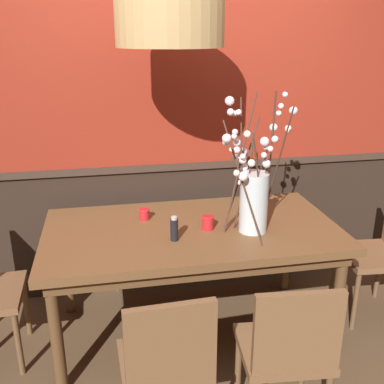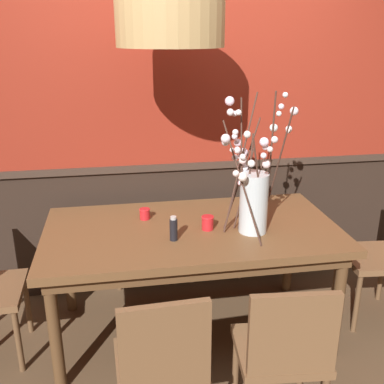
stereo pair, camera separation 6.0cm
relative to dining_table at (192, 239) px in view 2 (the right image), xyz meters
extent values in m
plane|color=brown|center=(0.00, 0.00, -0.69)|extent=(24.00, 24.00, 0.00)
cube|color=#2D2119|center=(0.00, 0.69, -0.20)|extent=(4.88, 0.12, 0.98)
cube|color=#3E2E24|center=(0.00, 0.68, 0.30)|extent=(4.88, 0.14, 0.05)
cube|color=maroon|center=(0.00, 0.69, 1.20)|extent=(4.88, 0.12, 1.83)
cube|color=brown|center=(0.00, 0.00, 0.06)|extent=(1.85, 0.98, 0.05)
cube|color=brown|center=(0.00, 0.00, -0.01)|extent=(1.75, 0.87, 0.08)
cylinder|color=brown|center=(-0.84, -0.40, -0.33)|extent=(0.07, 0.07, 0.72)
cylinder|color=brown|center=(0.84, -0.40, -0.33)|extent=(0.07, 0.07, 0.72)
cylinder|color=brown|center=(-0.84, 0.40, -0.33)|extent=(0.07, 0.07, 0.72)
cylinder|color=brown|center=(0.84, 0.40, -0.33)|extent=(0.07, 0.07, 0.72)
cube|color=brown|center=(1.29, -0.03, -0.23)|extent=(0.45, 0.46, 0.04)
cylinder|color=brown|center=(1.10, -0.20, -0.47)|extent=(0.04, 0.04, 0.44)
cylinder|color=brown|center=(1.13, 0.17, -0.47)|extent=(0.04, 0.04, 0.44)
cylinder|color=brown|center=(1.48, 0.14, -0.47)|extent=(0.04, 0.04, 0.44)
cube|color=brown|center=(-0.30, -0.84, -0.23)|extent=(0.43, 0.45, 0.04)
cube|color=brown|center=(-0.29, -1.04, 0.01)|extent=(0.39, 0.05, 0.43)
cylinder|color=brown|center=(-0.48, -0.67, -0.47)|extent=(0.04, 0.04, 0.44)
cylinder|color=brown|center=(-0.14, -0.65, -0.47)|extent=(0.04, 0.04, 0.44)
cube|color=brown|center=(0.29, -0.85, -0.23)|extent=(0.46, 0.43, 0.04)
cube|color=brown|center=(0.28, -1.02, 0.00)|extent=(0.40, 0.07, 0.41)
cylinder|color=brown|center=(0.13, -0.66, -0.47)|extent=(0.04, 0.04, 0.44)
cylinder|color=brown|center=(0.49, -0.70, -0.47)|extent=(0.04, 0.04, 0.44)
cube|color=brown|center=(0.31, 0.80, -0.24)|extent=(0.47, 0.43, 0.04)
cube|color=brown|center=(0.32, 0.99, 0.01)|extent=(0.44, 0.05, 0.44)
cylinder|color=brown|center=(0.50, 0.62, -0.47)|extent=(0.04, 0.04, 0.43)
cylinder|color=brown|center=(0.11, 0.63, -0.47)|extent=(0.04, 0.04, 0.43)
cylinder|color=brown|center=(0.51, 0.98, -0.47)|extent=(0.04, 0.04, 0.43)
cylinder|color=brown|center=(0.12, 0.99, -0.47)|extent=(0.04, 0.04, 0.43)
cylinder|color=brown|center=(-1.09, 0.18, -0.48)|extent=(0.04, 0.04, 0.43)
cylinder|color=brown|center=(-1.08, -0.21, -0.48)|extent=(0.04, 0.04, 0.43)
cube|color=brown|center=(-0.30, 0.81, -0.25)|extent=(0.45, 0.44, 0.04)
cube|color=brown|center=(-0.30, 1.00, 0.00)|extent=(0.42, 0.04, 0.45)
cylinder|color=brown|center=(-0.10, 0.62, -0.48)|extent=(0.04, 0.04, 0.42)
cylinder|color=brown|center=(-0.48, 0.62, -0.48)|extent=(0.04, 0.04, 0.42)
cylinder|color=brown|center=(-0.11, 0.99, -0.48)|extent=(0.04, 0.04, 0.42)
cylinder|color=brown|center=(-0.49, 0.99, -0.48)|extent=(0.04, 0.04, 0.42)
cylinder|color=silver|center=(0.36, -0.12, 0.27)|extent=(0.17, 0.17, 0.37)
cylinder|color=silver|center=(0.36, -0.12, 0.13)|extent=(0.15, 0.15, 0.08)
cylinder|color=#472D23|center=(0.32, -0.12, 0.39)|extent=(0.06, 0.08, 0.61)
sphere|color=white|center=(0.31, -0.09, 0.69)|extent=(0.04, 0.04, 0.04)
sphere|color=white|center=(0.28, -0.13, 0.57)|extent=(0.04, 0.04, 0.04)
sphere|color=white|center=(0.35, -0.12, 0.42)|extent=(0.05, 0.05, 0.05)
sphere|color=white|center=(0.29, -0.10, 0.54)|extent=(0.05, 0.05, 0.05)
sphere|color=white|center=(0.33, -0.13, 0.53)|extent=(0.04, 0.04, 0.04)
cylinder|color=#472D23|center=(0.29, -0.03, 0.50)|extent=(0.24, 0.18, 0.83)
sphere|color=white|center=(0.28, 0.00, 0.58)|extent=(0.04, 0.04, 0.04)
sphere|color=white|center=(0.27, 0.02, 0.68)|extent=(0.04, 0.04, 0.04)
sphere|color=white|center=(0.27, 0.03, 0.66)|extent=(0.04, 0.04, 0.04)
cylinder|color=#472D23|center=(0.32, 0.01, 0.42)|extent=(0.26, 0.16, 0.67)
sphere|color=white|center=(0.31, 0.05, 0.52)|extent=(0.03, 0.03, 0.03)
sphere|color=white|center=(0.27, 0.09, 0.56)|extent=(0.03, 0.03, 0.03)
sphere|color=white|center=(0.31, 0.09, 0.60)|extent=(0.05, 0.05, 0.05)
cylinder|color=#472D23|center=(0.26, -0.19, 0.43)|extent=(0.19, 0.30, 0.69)
sphere|color=white|center=(0.15, -0.22, 0.68)|extent=(0.04, 0.04, 0.04)
sphere|color=white|center=(0.13, -0.30, 0.72)|extent=(0.05, 0.05, 0.05)
sphere|color=white|center=(0.21, -0.23, 0.50)|extent=(0.04, 0.04, 0.04)
sphere|color=white|center=(0.26, -0.22, 0.48)|extent=(0.05, 0.05, 0.05)
cylinder|color=#472D23|center=(0.37, -0.18, 0.39)|extent=(0.13, 0.09, 0.61)
sphere|color=white|center=(0.40, -0.24, 0.64)|extent=(0.03, 0.03, 0.03)
sphere|color=white|center=(0.42, -0.26, 0.69)|extent=(0.04, 0.04, 0.04)
sphere|color=white|center=(0.40, -0.21, 0.54)|extent=(0.05, 0.05, 0.05)
sphere|color=white|center=(0.37, -0.23, 0.68)|extent=(0.05, 0.05, 0.05)
sphere|color=white|center=(0.38, -0.21, 0.64)|extent=(0.04, 0.04, 0.04)
sphere|color=white|center=(0.36, -0.25, 0.60)|extent=(0.03, 0.03, 0.03)
cylinder|color=#472D23|center=(0.50, -0.10, 0.48)|extent=(0.07, 0.25, 0.78)
sphere|color=white|center=(0.61, -0.05, 0.81)|extent=(0.04, 0.04, 0.04)
sphere|color=white|center=(0.60, -0.05, 0.81)|extent=(0.05, 0.05, 0.05)
sphere|color=white|center=(0.57, -0.07, 0.71)|extent=(0.04, 0.04, 0.04)
sphere|color=white|center=(0.56, -0.11, 0.71)|extent=(0.03, 0.03, 0.03)
cylinder|color=#472D23|center=(0.37, -0.05, 0.32)|extent=(0.19, 0.06, 0.47)
sphere|color=white|center=(0.38, -0.02, 0.43)|extent=(0.04, 0.04, 0.04)
sphere|color=white|center=(0.34, 0.00, 0.43)|extent=(0.03, 0.03, 0.03)
sphere|color=white|center=(0.33, 0.03, 0.55)|extent=(0.05, 0.05, 0.05)
cylinder|color=#472D23|center=(0.32, -0.03, 0.35)|extent=(0.15, 0.08, 0.52)
sphere|color=white|center=(0.32, 0.05, 0.55)|extent=(0.03, 0.03, 0.03)
sphere|color=white|center=(0.33, 0.04, 0.55)|extent=(0.05, 0.05, 0.05)
sphere|color=white|center=(0.31, -0.01, 0.47)|extent=(0.05, 0.05, 0.05)
sphere|color=white|center=(0.30, -0.01, 0.37)|extent=(0.03, 0.03, 0.03)
cylinder|color=#472D23|center=(0.45, -0.13, 0.52)|extent=(0.04, 0.13, 0.86)
sphere|color=white|center=(0.47, -0.16, 0.82)|extent=(0.03, 0.03, 0.03)
sphere|color=white|center=(0.49, -0.13, 0.85)|extent=(0.03, 0.03, 0.03)
sphere|color=white|center=(0.45, -0.13, 0.73)|extent=(0.05, 0.05, 0.05)
sphere|color=white|center=(0.50, -0.16, 0.92)|extent=(0.03, 0.03, 0.03)
cylinder|color=#472D23|center=(0.29, -0.07, 0.49)|extent=(0.02, 0.16, 0.80)
sphere|color=white|center=(0.32, -0.04, 0.48)|extent=(0.04, 0.04, 0.04)
sphere|color=white|center=(0.21, -0.05, 0.88)|extent=(0.05, 0.05, 0.05)
sphere|color=white|center=(0.20, -0.10, 0.82)|extent=(0.04, 0.04, 0.04)
sphere|color=white|center=(0.25, -0.07, 0.55)|extent=(0.04, 0.04, 0.04)
sphere|color=white|center=(0.26, -0.09, 0.82)|extent=(0.03, 0.03, 0.03)
sphere|color=white|center=(0.24, -0.04, 0.81)|extent=(0.03, 0.03, 0.03)
cylinder|color=red|center=(-0.28, 0.19, 0.12)|extent=(0.07, 0.07, 0.07)
torus|color=red|center=(-0.28, 0.19, 0.15)|extent=(0.07, 0.07, 0.01)
cylinder|color=silver|center=(-0.28, 0.19, 0.11)|extent=(0.05, 0.05, 0.04)
cylinder|color=red|center=(0.09, -0.05, 0.13)|extent=(0.07, 0.07, 0.09)
torus|color=red|center=(0.09, -0.05, 0.17)|extent=(0.08, 0.08, 0.01)
cylinder|color=silver|center=(0.09, -0.05, 0.12)|extent=(0.05, 0.05, 0.04)
cylinder|color=black|center=(-0.14, -0.16, 0.15)|extent=(0.05, 0.05, 0.13)
cylinder|color=beige|center=(-0.14, -0.16, 0.23)|extent=(0.04, 0.04, 0.02)
cylinder|color=tan|center=(-0.11, 0.09, 1.29)|extent=(0.61, 0.61, 0.24)
sphere|color=#F9EAB7|center=(-0.11, 0.09, 1.26)|extent=(0.14, 0.14, 0.14)
camera|label=1|loc=(-0.50, -2.56, 1.25)|focal=42.12mm
camera|label=2|loc=(-0.44, -2.57, 1.25)|focal=42.12mm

